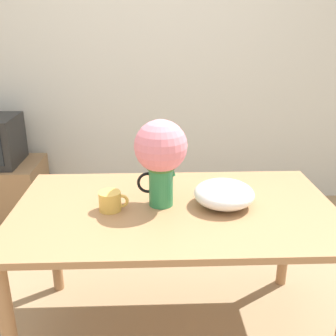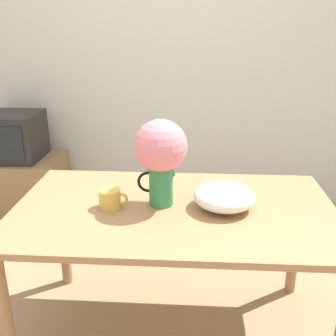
% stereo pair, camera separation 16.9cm
% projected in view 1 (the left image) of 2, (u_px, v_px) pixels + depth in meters
% --- Properties ---
extents(wall_back, '(8.00, 0.05, 2.60)m').
position_uv_depth(wall_back, '(150.00, 51.00, 3.18)').
color(wall_back, silver).
rests_on(wall_back, ground_plane).
extents(table, '(1.48, 0.87, 0.72)m').
position_uv_depth(table, '(175.00, 223.00, 1.84)').
color(table, '#A3754C').
rests_on(table, ground_plane).
extents(flower_vase, '(0.24, 0.24, 0.40)m').
position_uv_depth(flower_vase, '(161.00, 153.00, 1.75)').
color(flower_vase, '#2D844C').
rests_on(flower_vase, table).
extents(coffee_mug, '(0.13, 0.10, 0.09)m').
position_uv_depth(coffee_mug, '(111.00, 201.00, 1.76)').
color(coffee_mug, gold).
rests_on(coffee_mug, table).
extents(white_bowl, '(0.28, 0.28, 0.12)m').
position_uv_depth(white_bowl, '(224.00, 194.00, 1.80)').
color(white_bowl, white).
rests_on(white_bowl, table).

